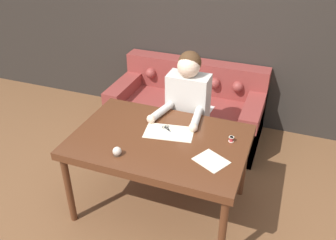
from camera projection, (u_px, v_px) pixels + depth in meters
The scene contains 10 objects.
ground_plane at pixel (161, 214), 3.28m from camera, with size 16.00×16.00×0.00m, color brown.
wall_back at pixel (219, 20), 4.12m from camera, with size 8.00×0.06×2.60m.
dining_table at pixel (160, 145), 3.02m from camera, with size 1.47×0.99×0.77m.
couch at pixel (188, 110), 4.34m from camera, with size 1.77×0.90×0.83m.
person at pixel (187, 113), 3.53m from camera, with size 0.48×0.62×1.32m.
pattern_paper_main at pixel (169, 132), 3.06m from camera, with size 0.45×0.31×0.00m.
pattern_paper_offcut at pixel (211, 161), 2.72m from camera, with size 0.30×0.29×0.00m.
scissors at pixel (168, 129), 3.10m from camera, with size 0.19×0.18×0.01m.
thread_spool at pixel (231, 139), 2.93m from camera, with size 0.04×0.04×0.05m.
pin_cushion at pixel (117, 152), 2.77m from camera, with size 0.07×0.07×0.07m.
Camera 1 is at (0.89, -2.17, 2.46)m, focal length 38.00 mm.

